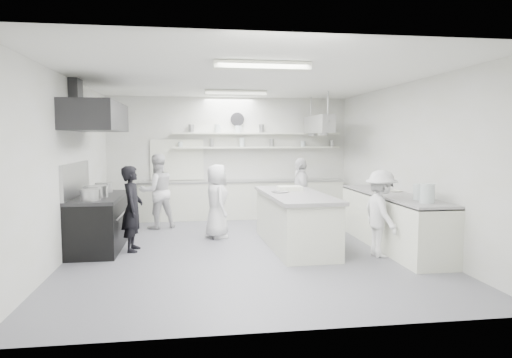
{
  "coord_description": "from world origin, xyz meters",
  "views": [
    {
      "loc": [
        -0.96,
        -7.89,
        1.97
      ],
      "look_at": [
        0.26,
        0.6,
        1.2
      ],
      "focal_mm": 31.77,
      "sensor_mm": 36.0,
      "label": 1
    }
  ],
  "objects": [
    {
      "name": "cook_island_left",
      "position": [
        -0.46,
        1.04,
        0.73
      ],
      "size": [
        0.59,
        0.79,
        1.47
      ],
      "primitive_type": "imported",
      "rotation": [
        0.0,
        0.0,
        1.76
      ],
      "color": "silver",
      "rests_on": "floor"
    },
    {
      "name": "pot_rack",
      "position": [
        2.0,
        2.4,
        2.3
      ],
      "size": [
        0.3,
        1.6,
        0.4
      ],
      "primitive_type": "cube",
      "color": "#A9A9AA",
      "rests_on": "ceiling"
    },
    {
      "name": "stove_pot",
      "position": [
        -2.6,
        0.19,
        1.04
      ],
      "size": [
        0.41,
        0.41,
        0.25
      ],
      "primitive_type": "cylinder",
      "color": "#A9A9AA",
      "rests_on": "stove"
    },
    {
      "name": "floor",
      "position": [
        0.0,
        0.0,
        -0.01
      ],
      "size": [
        6.0,
        7.0,
        0.02
      ],
      "primitive_type": "cube",
      "color": "slate",
      "rests_on": "ground"
    },
    {
      "name": "bowl_right",
      "position": [
        2.82,
        0.1,
        0.97
      ],
      "size": [
        0.32,
        0.32,
        0.06
      ],
      "primitive_type": "imported",
      "rotation": [
        0.0,
        0.0,
        0.31
      ],
      "color": "silver",
      "rests_on": "right_counter"
    },
    {
      "name": "right_counter",
      "position": [
        2.65,
        -0.2,
        0.47
      ],
      "size": [
        0.74,
        3.3,
        0.94
      ],
      "primitive_type": "cube",
      "color": "silver",
      "rests_on": "floor"
    },
    {
      "name": "bowl_island_a",
      "position": [
        0.65,
        0.22,
        0.97
      ],
      "size": [
        0.38,
        0.38,
        0.07
      ],
      "primitive_type": "imported",
      "rotation": [
        0.0,
        0.0,
        0.43
      ],
      "color": "#A9A9AA",
      "rests_on": "prep_island"
    },
    {
      "name": "pass_through_window",
      "position": [
        -1.3,
        3.48,
        1.45
      ],
      "size": [
        1.3,
        0.04,
        1.0
      ],
      "primitive_type": "cube",
      "color": "black",
      "rests_on": "wall_back"
    },
    {
      "name": "cook_back",
      "position": [
        -1.71,
        2.18,
        0.82
      ],
      "size": [
        0.98,
        0.89,
        1.64
      ],
      "primitive_type": "imported",
      "rotation": [
        0.0,
        0.0,
        -2.72
      ],
      "color": "silver",
      "rests_on": "floor"
    },
    {
      "name": "light_fixture_rear",
      "position": [
        0.0,
        1.8,
        2.94
      ],
      "size": [
        1.3,
        0.25,
        0.1
      ],
      "primitive_type": "cube",
      "color": "silver",
      "rests_on": "ceiling"
    },
    {
      "name": "ceiling",
      "position": [
        0.0,
        0.0,
        3.01
      ],
      "size": [
        6.0,
        7.0,
        0.02
      ],
      "primitive_type": "cube",
      "color": "silver",
      "rests_on": "wall_back"
    },
    {
      "name": "wall_clock",
      "position": [
        0.2,
        3.46,
        2.45
      ],
      "size": [
        0.32,
        0.05,
        0.32
      ],
      "primitive_type": "cylinder",
      "rotation": [
        1.57,
        0.0,
        0.0
      ],
      "color": "white",
      "rests_on": "wall_back"
    },
    {
      "name": "wall_front",
      "position": [
        0.0,
        -3.5,
        1.5
      ],
      "size": [
        6.0,
        0.04,
        3.0
      ],
      "primitive_type": "cube",
      "color": "silver",
      "rests_on": "floor"
    },
    {
      "name": "wall_right",
      "position": [
        3.0,
        0.0,
        1.5
      ],
      "size": [
        0.04,
        7.0,
        3.0
      ],
      "primitive_type": "cube",
      "color": "silver",
      "rests_on": "floor"
    },
    {
      "name": "cook_island_right",
      "position": [
        1.34,
        1.43,
        0.78
      ],
      "size": [
        0.43,
        0.93,
        1.56
      ],
      "primitive_type": "imported",
      "rotation": [
        0.0,
        0.0,
        -1.62
      ],
      "color": "silver",
      "rests_on": "floor"
    },
    {
      "name": "shelf_lower",
      "position": [
        0.7,
        3.37,
        1.75
      ],
      "size": [
        4.2,
        0.26,
        0.04
      ],
      "primitive_type": "cube",
      "color": "silver",
      "rests_on": "wall_back"
    },
    {
      "name": "bowl_island_b",
      "position": [
        0.83,
        0.41,
        0.96
      ],
      "size": [
        0.19,
        0.19,
        0.06
      ],
      "primitive_type": "imported",
      "rotation": [
        0.0,
        0.0,
        -0.04
      ],
      "color": "silver",
      "rests_on": "prep_island"
    },
    {
      "name": "light_fixture_front",
      "position": [
        0.0,
        -1.8,
        2.94
      ],
      "size": [
        1.3,
        0.25,
        0.1
      ],
      "primitive_type": "cube",
      "color": "silver",
      "rests_on": "ceiling"
    },
    {
      "name": "exhaust_hood",
      "position": [
        -2.6,
        0.4,
        2.35
      ],
      "size": [
        0.85,
        2.0,
        0.5
      ],
      "primitive_type": "cube",
      "color": "#2A2A2C",
      "rests_on": "wall_left"
    },
    {
      "name": "cook_right",
      "position": [
        2.16,
        -0.81,
        0.73
      ],
      "size": [
        0.56,
        0.95,
        1.45
      ],
      "primitive_type": "imported",
      "rotation": [
        0.0,
        0.0,
        1.6
      ],
      "color": "silver",
      "rests_on": "floor"
    },
    {
      "name": "stove",
      "position": [
        -2.6,
        0.4,
        0.45
      ],
      "size": [
        0.8,
        1.8,
        0.9
      ],
      "primitive_type": "cube",
      "color": "black",
      "rests_on": "floor"
    },
    {
      "name": "wall_left",
      "position": [
        -3.0,
        0.0,
        1.5
      ],
      "size": [
        0.04,
        7.0,
        3.0
      ],
      "primitive_type": "cube",
      "color": "silver",
      "rests_on": "floor"
    },
    {
      "name": "wall_back",
      "position": [
        0.0,
        3.5,
        1.5
      ],
      "size": [
        6.0,
        0.04,
        3.0
      ],
      "primitive_type": "cube",
      "color": "silver",
      "rests_on": "floor"
    },
    {
      "name": "shelf_upper",
      "position": [
        0.7,
        3.37,
        2.1
      ],
      "size": [
        4.2,
        0.26,
        0.04
      ],
      "primitive_type": "cube",
      "color": "silver",
      "rests_on": "wall_back"
    },
    {
      "name": "prep_island",
      "position": [
        0.91,
        0.08,
        0.47
      ],
      "size": [
        1.04,
        2.57,
        0.93
      ],
      "primitive_type": "cube",
      "rotation": [
        0.0,
        0.0,
        0.04
      ],
      "color": "silver",
      "rests_on": "floor"
    },
    {
      "name": "back_counter",
      "position": [
        0.3,
        3.2,
        0.46
      ],
      "size": [
        5.0,
        0.6,
        0.92
      ],
      "primitive_type": "cube",
      "color": "silver",
      "rests_on": "floor"
    },
    {
      "name": "cook_stove",
      "position": [
        -1.98,
        0.17,
        0.75
      ],
      "size": [
        0.37,
        0.56,
        1.5
      ],
      "primitive_type": "imported",
      "rotation": [
        0.0,
        0.0,
        1.55
      ],
      "color": "black",
      "rests_on": "floor"
    }
  ]
}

